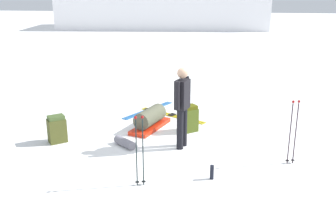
% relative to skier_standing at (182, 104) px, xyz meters
% --- Properties ---
extents(ground_plane, '(80.00, 80.00, 0.00)m').
position_rel_skier_standing_xyz_m(ground_plane, '(-0.33, 0.30, -0.95)').
color(ground_plane, white).
extents(distant_snow_ridge, '(15.76, 6.12, 2.22)m').
position_rel_skier_standing_xyz_m(distant_snow_ridge, '(-3.50, 23.22, 0.16)').
color(distant_snow_ridge, white).
rests_on(distant_snow_ridge, ground_plane).
extents(skier_standing, '(0.32, 0.55, 1.70)m').
position_rel_skier_standing_xyz_m(skier_standing, '(0.00, 0.00, 0.00)').
color(skier_standing, black).
rests_on(skier_standing, ground_plane).
extents(ski_pair_near, '(1.79, 1.18, 0.05)m').
position_rel_skier_standing_xyz_m(ski_pair_near, '(-0.43, 2.02, -0.94)').
color(ski_pair_near, '#B5A216').
rests_on(ski_pair_near, ground_plane).
extents(ski_pair_far, '(1.12, 1.71, 0.05)m').
position_rel_skier_standing_xyz_m(ski_pair_far, '(-1.12, 2.38, -0.94)').
color(ski_pair_far, '#2962A2').
rests_on(ski_pair_far, ground_plane).
extents(backpack_large_dark, '(0.45, 0.43, 0.60)m').
position_rel_skier_standing_xyz_m(backpack_large_dark, '(-2.70, -0.05, -0.66)').
color(backpack_large_dark, '#484C1F').
rests_on(backpack_large_dark, ground_plane).
extents(backpack_bright, '(0.46, 0.44, 0.63)m').
position_rel_skier_standing_xyz_m(backpack_bright, '(0.08, 0.95, -0.65)').
color(backpack_bright, '#455419').
rests_on(backpack_bright, ground_plane).
extents(ski_poles_planted_near, '(0.17, 0.10, 1.25)m').
position_rel_skier_standing_xyz_m(ski_poles_planted_near, '(-0.56, -1.73, -0.26)').
color(ski_poles_planted_near, black).
rests_on(ski_poles_planted_near, ground_plane).
extents(ski_poles_planted_far, '(0.18, 0.10, 1.26)m').
position_rel_skier_standing_xyz_m(ski_poles_planted_far, '(2.13, -0.54, -0.25)').
color(ski_poles_planted_far, black).
rests_on(ski_poles_planted_far, ground_plane).
extents(gear_sled, '(0.85, 1.37, 0.49)m').
position_rel_skier_standing_xyz_m(gear_sled, '(-0.84, 1.04, -0.73)').
color(gear_sled, red).
rests_on(gear_sled, ground_plane).
extents(sleeping_mat_rolled, '(0.53, 0.50, 0.18)m').
position_rel_skier_standing_xyz_m(sleeping_mat_rolled, '(-1.20, -0.12, -0.86)').
color(sleeping_mat_rolled, gray).
rests_on(sleeping_mat_rolled, ground_plane).
extents(thermos_bottle, '(0.07, 0.07, 0.26)m').
position_rel_skier_standing_xyz_m(thermos_bottle, '(0.65, -1.36, -0.82)').
color(thermos_bottle, black).
rests_on(thermos_bottle, ground_plane).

